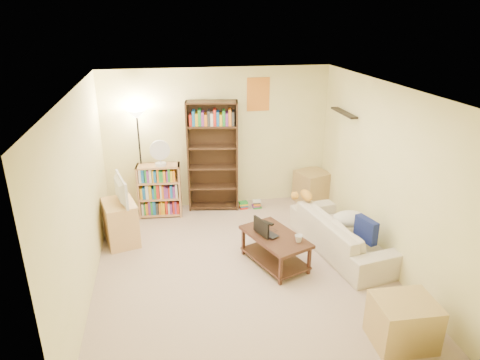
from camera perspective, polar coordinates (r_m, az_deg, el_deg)
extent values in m
plane|color=#C6A994|center=(6.15, 0.28, -11.57)|extent=(4.50, 4.50, 0.00)
cube|color=#FFF2AB|center=(7.67, -2.93, 5.50)|extent=(4.00, 0.04, 2.50)
cube|color=#FFF2AB|center=(3.65, 7.27, -13.91)|extent=(4.00, 0.04, 2.50)
cube|color=#FFF2AB|center=(5.58, -20.33, -2.12)|extent=(0.04, 4.50, 2.50)
cube|color=#FFF2AB|center=(6.25, 18.62, 0.60)|extent=(0.04, 4.50, 2.50)
cube|color=white|center=(5.23, 0.33, 12.07)|extent=(4.00, 4.50, 0.04)
cube|color=red|center=(7.62, 2.45, 11.34)|extent=(0.40, 0.02, 0.58)
cube|color=black|center=(7.16, 13.68, 8.72)|extent=(0.12, 0.80, 0.03)
imported|color=beige|center=(6.59, 13.42, -6.98)|extent=(2.19, 1.40, 0.56)
cube|color=navy|center=(6.22, 16.45, -6.38)|extent=(0.21, 0.39, 0.33)
ellipsoid|color=beige|center=(6.60, 14.37, -5.03)|extent=(0.52, 0.37, 0.22)
ellipsoid|color=gold|center=(6.89, 8.83, -2.02)|extent=(0.37, 0.22, 0.14)
sphere|color=gold|center=(6.79, 7.33, -2.11)|extent=(0.12, 0.12, 0.12)
cube|color=#422119|center=(6.04, 4.74, -7.53)|extent=(0.91, 1.17, 0.05)
cube|color=#422119|center=(6.21, 4.65, -10.31)|extent=(0.86, 1.11, 0.03)
cube|color=#422119|center=(5.71, 5.43, -11.83)|extent=(0.04, 0.04, 0.46)
cube|color=#422119|center=(5.98, 9.21, -10.38)|extent=(0.04, 0.04, 0.46)
cube|color=#422119|center=(6.34, 0.45, -8.07)|extent=(0.04, 0.04, 0.46)
cube|color=#422119|center=(6.58, 4.05, -6.95)|extent=(0.04, 0.04, 0.46)
imported|color=black|center=(6.07, 3.99, -6.97)|extent=(0.55, 0.53, 0.03)
cube|color=white|center=(5.93, 2.84, -6.29)|extent=(0.14, 0.32, 0.23)
imported|color=silver|center=(5.87, 7.83, -7.74)|extent=(0.13, 0.13, 0.10)
cube|color=black|center=(6.33, 3.74, -5.73)|extent=(0.16, 0.18, 0.02)
cube|color=#DEB86C|center=(6.86, -15.62, -5.49)|extent=(0.59, 0.72, 0.68)
imported|color=black|center=(6.64, -16.08, -1.30)|extent=(0.76, 0.44, 0.41)
cube|color=#3D2C17|center=(7.55, -3.65, 3.10)|extent=(0.92, 0.43, 1.97)
cube|color=tan|center=(7.55, -10.66, -1.39)|extent=(0.75, 0.35, 0.94)
cylinder|color=white|center=(7.36, -10.51, 2.09)|extent=(0.19, 0.19, 0.04)
cylinder|color=white|center=(7.33, -10.56, 2.83)|extent=(0.02, 0.02, 0.19)
cylinder|color=white|center=(7.25, -10.65, 3.95)|extent=(0.33, 0.06, 0.33)
cylinder|color=black|center=(7.87, -12.50, -4.22)|extent=(0.28, 0.28, 0.03)
cylinder|color=black|center=(7.54, -13.02, 1.72)|extent=(0.03, 0.03, 1.76)
cone|color=beige|center=(7.29, -13.62, 8.54)|extent=(0.32, 0.32, 0.14)
cube|color=tan|center=(8.13, 9.58, -0.92)|extent=(0.67, 0.67, 0.60)
cube|color=tan|center=(5.12, 20.91, -17.28)|extent=(0.66, 0.56, 0.53)
cube|color=red|center=(7.84, 0.47, -3.34)|extent=(0.16, 0.12, 0.13)
cube|color=#1966B2|center=(7.85, 2.24, -3.23)|extent=(0.16, 0.12, 0.16)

